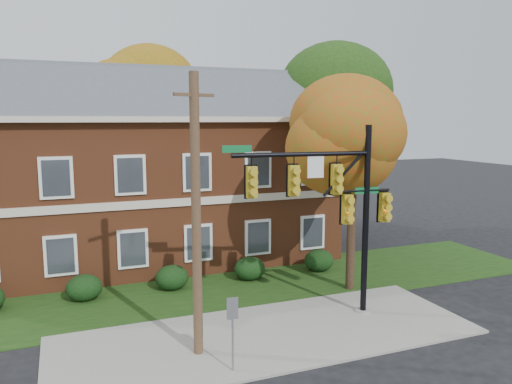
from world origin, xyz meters
name	(u,v)px	position (x,y,z in m)	size (l,w,h in m)	color
ground	(281,349)	(0.00, 0.00, 0.00)	(120.00, 120.00, 0.00)	black
sidewalk	(268,335)	(0.00, 1.00, 0.04)	(14.00, 5.00, 0.08)	gray
grass_strip	(222,288)	(0.00, 6.00, 0.02)	(30.00, 6.00, 0.04)	#193811
apartment_building	(148,162)	(-2.00, 11.95, 4.99)	(18.80, 8.80, 9.74)	brown
hedge_left	(84,288)	(-5.50, 6.70, 0.53)	(1.40, 1.26, 1.05)	black
hedge_center	(172,278)	(-2.00, 6.70, 0.53)	(1.40, 1.26, 1.05)	black
hedge_right	(250,269)	(1.50, 6.70, 0.53)	(1.40, 1.26, 1.05)	black
hedge_far_right	(319,260)	(5.00, 6.70, 0.53)	(1.40, 1.26, 1.05)	black
tree_near_right	(361,131)	(5.22, 3.87, 6.67)	(4.50, 4.25, 8.58)	black
tree_right_rear	(336,102)	(9.31, 12.81, 8.12)	(6.30, 5.95, 10.62)	black
tree_far_rear	(147,93)	(-0.66, 19.79, 8.84)	(6.84, 6.46, 11.52)	black
traffic_signal	(334,200)	(2.76, 1.62, 4.30)	(6.20, 0.85, 6.93)	gray
utility_pole	(196,217)	(-2.50, 0.56, 4.29)	(1.28, 0.48, 8.46)	#4B3723
sign_post	(233,322)	(-1.88, -0.86, 1.51)	(0.32, 0.07, 2.22)	slate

